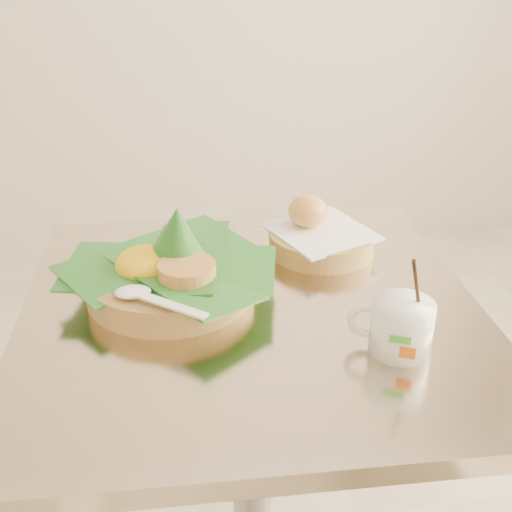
{
  "coord_description": "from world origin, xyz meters",
  "views": [
    {
      "loc": [
        0.04,
        -0.83,
        1.26
      ],
      "look_at": [
        0.17,
        0.04,
        0.82
      ],
      "focal_mm": 45.0,
      "sensor_mm": 36.0,
      "label": 1
    }
  ],
  "objects": [
    {
      "name": "cafe_table",
      "position": [
        0.16,
        0.01,
        0.53
      ],
      "size": [
        0.72,
        0.72,
        0.75
      ],
      "rotation": [
        0.0,
        0.0,
        -0.03
      ],
      "color": "gray",
      "rests_on": "floor"
    },
    {
      "name": "rice_basket",
      "position": [
        0.04,
        0.06,
        0.79
      ],
      "size": [
        0.33,
        0.33,
        0.17
      ],
      "rotation": [
        0.0,
        0.0,
        -0.38
      ],
      "color": "#AC8A4A",
      "rests_on": "cafe_table"
    },
    {
      "name": "bread_basket",
      "position": [
        0.31,
        0.18,
        0.78
      ],
      "size": [
        0.21,
        0.21,
        0.1
      ],
      "rotation": [
        0.0,
        0.0,
        -0.39
      ],
      "color": "#AC8A4A",
      "rests_on": "cafe_table"
    },
    {
      "name": "coffee_mug",
      "position": [
        0.34,
        -0.14,
        0.79
      ],
      "size": [
        0.11,
        0.09,
        0.15
      ],
      "rotation": [
        0.0,
        0.0,
        -0.42
      ],
      "color": "white",
      "rests_on": "cafe_table"
    }
  ]
}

